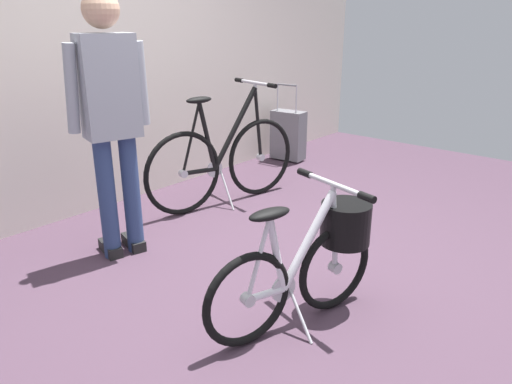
{
  "coord_description": "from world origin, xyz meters",
  "views": [
    {
      "loc": [
        -2.12,
        -1.46,
        1.49
      ],
      "look_at": [
        -0.16,
        0.24,
        0.55
      ],
      "focal_mm": 34.13,
      "sensor_mm": 36.0,
      "label": 1
    }
  ],
  "objects_px": {
    "folding_bike_foreground": "(315,254)",
    "display_bike_left": "(224,160)",
    "rolling_suitcase": "(288,135)",
    "visitor_browsing": "(111,114)"
  },
  "relations": [
    {
      "from": "folding_bike_foreground",
      "to": "rolling_suitcase",
      "type": "distance_m",
      "value": 2.96
    },
    {
      "from": "folding_bike_foreground",
      "to": "visitor_browsing",
      "type": "height_order",
      "value": "visitor_browsing"
    },
    {
      "from": "folding_bike_foreground",
      "to": "rolling_suitcase",
      "type": "height_order",
      "value": "rolling_suitcase"
    },
    {
      "from": "rolling_suitcase",
      "to": "display_bike_left",
      "type": "bearing_deg",
      "value": -164.32
    },
    {
      "from": "display_bike_left",
      "to": "rolling_suitcase",
      "type": "bearing_deg",
      "value": 15.68
    },
    {
      "from": "rolling_suitcase",
      "to": "folding_bike_foreground",
      "type": "bearing_deg",
      "value": -140.29
    },
    {
      "from": "display_bike_left",
      "to": "visitor_browsing",
      "type": "relative_size",
      "value": 0.87
    },
    {
      "from": "folding_bike_foreground",
      "to": "display_bike_left",
      "type": "relative_size",
      "value": 0.71
    },
    {
      "from": "visitor_browsing",
      "to": "rolling_suitcase",
      "type": "bearing_deg",
      "value": 11.92
    },
    {
      "from": "folding_bike_foreground",
      "to": "visitor_browsing",
      "type": "distance_m",
      "value": 1.5
    }
  ]
}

